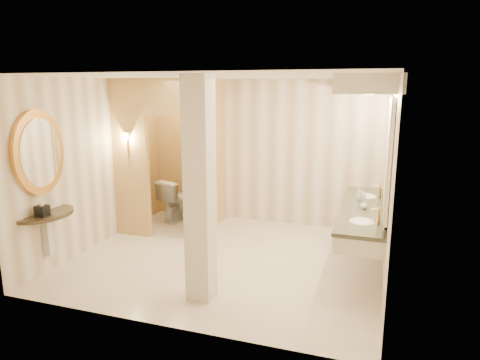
# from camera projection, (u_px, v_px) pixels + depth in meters

# --- Properties ---
(floor) EXTENTS (4.50, 4.50, 0.00)m
(floor) POSITION_uv_depth(u_px,v_px,m) (227.00, 258.00, 6.52)
(floor) COLOR silver
(floor) RESTS_ON ground
(ceiling) EXTENTS (4.50, 4.50, 0.00)m
(ceiling) POSITION_uv_depth(u_px,v_px,m) (226.00, 76.00, 5.95)
(ceiling) COLOR white
(ceiling) RESTS_ON wall_back
(wall_back) EXTENTS (4.50, 0.02, 2.70)m
(wall_back) POSITION_uv_depth(u_px,v_px,m) (263.00, 152.00, 8.09)
(wall_back) COLOR #EFE3CF
(wall_back) RESTS_ON floor
(wall_front) EXTENTS (4.50, 0.02, 2.70)m
(wall_front) POSITION_uv_depth(u_px,v_px,m) (159.00, 207.00, 4.38)
(wall_front) COLOR #EFE3CF
(wall_front) RESTS_ON floor
(wall_left) EXTENTS (0.02, 4.00, 2.70)m
(wall_left) POSITION_uv_depth(u_px,v_px,m) (96.00, 163.00, 6.93)
(wall_left) COLOR #EFE3CF
(wall_left) RESTS_ON floor
(wall_right) EXTENTS (0.02, 4.00, 2.70)m
(wall_right) POSITION_uv_depth(u_px,v_px,m) (389.00, 182.00, 5.54)
(wall_right) COLOR #EFE3CF
(wall_right) RESTS_ON floor
(toilet_closet) EXTENTS (1.50, 1.55, 2.70)m
(toilet_closet) POSITION_uv_depth(u_px,v_px,m) (185.00, 155.00, 7.47)
(toilet_closet) COLOR tan
(toilet_closet) RESTS_ON floor
(wall_sconce) EXTENTS (0.14, 0.14, 0.42)m
(wall_sconce) POSITION_uv_depth(u_px,v_px,m) (127.00, 137.00, 7.15)
(wall_sconce) COLOR #BA8B3B
(wall_sconce) RESTS_ON toilet_closet
(vanity) EXTENTS (0.75, 2.72, 2.09)m
(vanity) POSITION_uv_depth(u_px,v_px,m) (370.00, 155.00, 5.93)
(vanity) COLOR beige
(vanity) RESTS_ON floor
(console_shelf) EXTENTS (0.88, 0.88, 1.89)m
(console_shelf) POSITION_uv_depth(u_px,v_px,m) (41.00, 179.00, 5.76)
(console_shelf) COLOR black
(console_shelf) RESTS_ON floor
(pillar) EXTENTS (0.30, 0.30, 2.70)m
(pillar) POSITION_uv_depth(u_px,v_px,m) (200.00, 192.00, 5.03)
(pillar) COLOR beige
(pillar) RESTS_ON floor
(tissue_box) EXTENTS (0.15, 0.15, 0.15)m
(tissue_box) POSITION_uv_depth(u_px,v_px,m) (42.00, 211.00, 5.67)
(tissue_box) COLOR black
(tissue_box) RESTS_ON console_shelf
(toilet) EXTENTS (0.66, 0.90, 0.81)m
(toilet) POSITION_uv_depth(u_px,v_px,m) (178.00, 199.00, 8.36)
(toilet) COLOR white
(toilet) RESTS_ON floor
(soap_bottle_a) EXTENTS (0.08, 0.08, 0.14)m
(soap_bottle_a) POSITION_uv_depth(u_px,v_px,m) (363.00, 195.00, 6.49)
(soap_bottle_a) COLOR beige
(soap_bottle_a) RESTS_ON vanity
(soap_bottle_b) EXTENTS (0.12, 0.12, 0.13)m
(soap_bottle_b) POSITION_uv_depth(u_px,v_px,m) (364.00, 205.00, 6.00)
(soap_bottle_b) COLOR silver
(soap_bottle_b) RESTS_ON vanity
(soap_bottle_c) EXTENTS (0.08, 0.08, 0.19)m
(soap_bottle_c) POSITION_uv_depth(u_px,v_px,m) (359.00, 194.00, 6.49)
(soap_bottle_c) COLOR #C6B28C
(soap_bottle_c) RESTS_ON vanity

